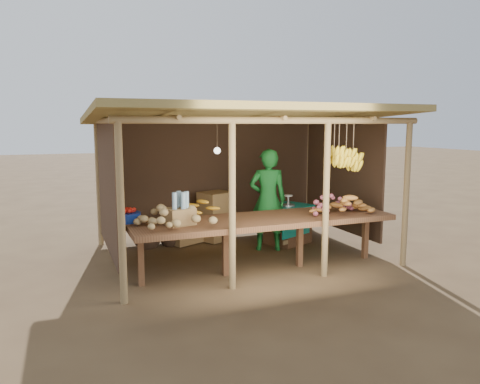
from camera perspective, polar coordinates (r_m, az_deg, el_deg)
name	(u,v)px	position (r m, az deg, el deg)	size (l,w,h in m)	color
ground	(240,254)	(7.88, 0.00, -7.58)	(60.00, 60.00, 0.00)	brown
stall_structure	(240,138)	(7.72, -0.06, 6.62)	(4.70, 3.50, 2.43)	#92744B
counter	(264,222)	(6.85, 2.92, -3.64)	(3.90, 1.05, 0.80)	brown
potato_heap	(176,213)	(6.26, -7.83, -2.54)	(1.04, 0.62, 0.37)	#A38654
sweet_potato_heap	(342,203)	(7.20, 12.30, -1.29)	(1.01, 0.60, 0.36)	#AB6B2C
onion_heap	(333,202)	(7.24, 11.32, -1.21)	(0.83, 0.50, 0.36)	#B2566A
banana_pile	(197,205)	(6.90, -5.22, -1.58)	(0.67, 0.40, 0.35)	yellow
tomato_basin	(127,216)	(6.71, -13.61, -2.87)	(0.38, 0.38, 0.20)	navy
bottle_box	(180,212)	(6.37, -7.33, -2.44)	(0.42, 0.36, 0.46)	#9B7445
vendor	(268,200)	(7.99, 3.41, -0.97)	(0.63, 0.42, 1.74)	#186C27
tarp_crate	(288,223)	(8.57, 5.85, -3.74)	(0.97, 0.91, 0.91)	brown
carton_stack	(205,221)	(8.62, -4.24, -3.52)	(1.30, 0.63, 0.89)	#9B7445
burlap_sacks	(160,230)	(8.44, -9.75, -4.57)	(0.95, 0.50, 0.67)	#452F20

